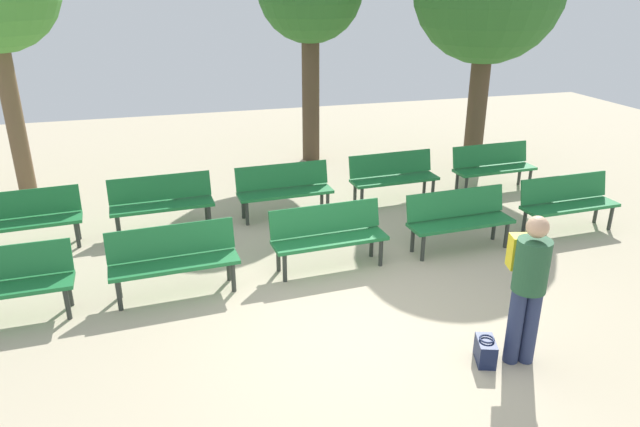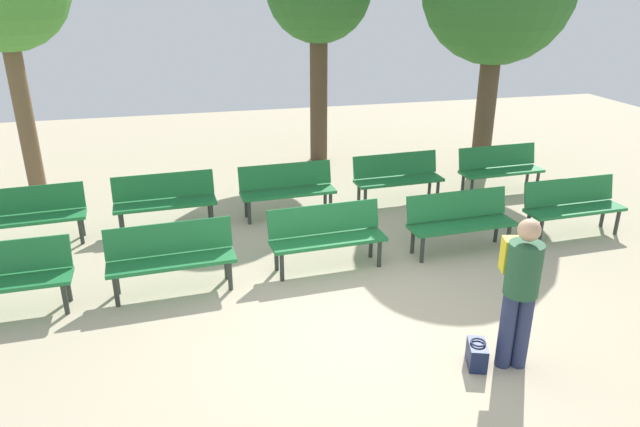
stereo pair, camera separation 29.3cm
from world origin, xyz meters
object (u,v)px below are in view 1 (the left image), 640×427
(bench_r0_c0, at_px, (0,281))
(visitor_with_backpack, at_px, (528,281))
(bench_r0_c2, at_px, (328,233))
(bench_r1_c1, at_px, (162,200))
(bench_r0_c4, at_px, (568,200))
(bench_r1_c3, at_px, (393,174))
(bench_r1_c4, at_px, (493,165))
(handbag, at_px, (485,351))
(bench_r0_c3, at_px, (459,216))
(bench_r1_c0, at_px, (24,217))
(bench_r0_c1, at_px, (174,256))
(bench_r1_c2, at_px, (284,187))

(bench_r0_c0, distance_m, visitor_with_backpack, 5.89)
(bench_r0_c2, bearing_deg, bench_r1_c1, 134.40)
(bench_r0_c4, xyz_separation_m, bench_r1_c3, (-2.15, 2.00, 0.00))
(bench_r0_c4, bearing_deg, bench_r1_c4, 90.44)
(handbag, bearing_deg, bench_r1_c4, 58.09)
(bench_r0_c3, distance_m, bench_r1_c4, 2.90)
(bench_r0_c2, height_order, bench_r0_c4, same)
(visitor_with_backpack, bearing_deg, bench_r0_c2, -48.86)
(bench_r0_c2, xyz_separation_m, bench_r0_c3, (2.04, 0.05, 0.00))
(bench_r1_c3, bearing_deg, bench_r1_c0, -179.11)
(bench_r0_c1, distance_m, bench_r1_c2, 2.93)
(bench_r1_c0, bearing_deg, bench_r0_c1, -47.85)
(bench_r0_c3, height_order, bench_r1_c2, same)
(bench_r0_c4, relative_size, bench_r1_c4, 1.00)
(bench_r0_c2, xyz_separation_m, bench_r0_c4, (4.04, 0.19, 0.00))
(bench_r0_c1, height_order, bench_r1_c0, same)
(bench_r1_c3, xyz_separation_m, bench_r1_c4, (2.06, 0.04, 0.00))
(bench_r0_c0, bearing_deg, handbag, -26.81)
(bench_r0_c0, height_order, bench_r1_c4, same)
(bench_r0_c0, xyz_separation_m, bench_r0_c1, (1.97, 0.10, 0.00))
(bench_r0_c2, relative_size, bench_r0_c4, 1.01)
(bench_r0_c2, distance_m, bench_r1_c2, 2.06)
(bench_r0_c2, relative_size, visitor_with_backpack, 0.98)
(visitor_with_backpack, bearing_deg, bench_r0_c4, -119.35)
(bench_r0_c3, xyz_separation_m, handbag, (-1.09, -2.63, -0.37))
(bench_r0_c2, bearing_deg, bench_r0_c3, -1.78)
(bench_r0_c1, bearing_deg, visitor_with_backpack, -39.36)
(bench_r0_c0, xyz_separation_m, bench_r1_c3, (5.95, 2.45, 0.00))
(handbag, bearing_deg, visitor_with_backpack, -7.60)
(bench_r0_c2, relative_size, handbag, 4.49)
(bench_r0_c0, height_order, bench_r0_c2, same)
(visitor_with_backpack, xyz_separation_m, handbag, (-0.36, 0.05, -0.80))
(bench_r0_c3, relative_size, handbag, 4.48)
(bench_r0_c0, bearing_deg, bench_r0_c3, 0.94)
(bench_r1_c4, bearing_deg, bench_r0_c0, -165.08)
(bench_r0_c4, relative_size, bench_r1_c3, 1.00)
(bench_r1_c2, distance_m, bench_r1_c3, 2.05)
(bench_r0_c0, height_order, bench_r1_c3, same)
(bench_r0_c1, relative_size, bench_r1_c0, 1.00)
(bench_r1_c4, relative_size, handbag, 4.48)
(bench_r1_c3, height_order, visitor_with_backpack, visitor_with_backpack)
(bench_r1_c0, bearing_deg, visitor_with_backpack, -43.27)
(bench_r0_c1, bearing_deg, bench_r1_c0, 132.95)
(bench_r0_c3, bearing_deg, bench_r0_c1, -179.69)
(bench_r1_c4, height_order, handbag, bench_r1_c4)
(bench_r1_c2, bearing_deg, bench_r1_c0, -178.89)
(bench_r0_c2, distance_m, bench_r0_c3, 2.04)
(bench_r1_c0, relative_size, bench_r1_c3, 1.01)
(bench_r0_c0, height_order, bench_r0_c4, same)
(bench_r0_c0, distance_m, bench_r0_c4, 8.12)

